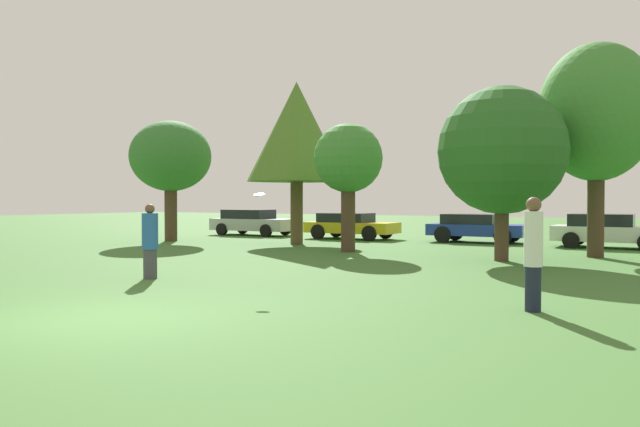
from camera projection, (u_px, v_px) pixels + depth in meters
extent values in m
plane|color=#3D6B2D|center=(95.00, 320.00, 9.64)|extent=(120.00, 120.00, 0.00)
cylinder|color=#3F3F47|center=(150.00, 264.00, 14.59)|extent=(0.32, 0.32, 0.69)
cylinder|color=#2659A5|center=(150.00, 231.00, 14.57)|extent=(0.37, 0.37, 0.85)
sphere|color=brown|center=(150.00, 209.00, 14.56)|extent=(0.22, 0.22, 0.22)
cylinder|color=#191E33|center=(533.00, 289.00, 10.33)|extent=(0.26, 0.26, 0.75)
cylinder|color=silver|center=(533.00, 239.00, 10.31)|extent=(0.31, 0.31, 0.92)
sphere|color=brown|center=(534.00, 204.00, 10.29)|extent=(0.25, 0.25, 0.25)
cylinder|color=#19B2D8|center=(259.00, 195.00, 12.96)|extent=(0.23, 0.22, 0.08)
cylinder|color=#473323|center=(171.00, 210.00, 27.69)|extent=(0.55, 0.55, 2.80)
ellipsoid|color=#33702D|center=(171.00, 156.00, 27.63)|extent=(3.60, 3.60, 3.13)
cylinder|color=brown|center=(297.00, 213.00, 25.87)|extent=(0.52, 0.52, 2.61)
cone|color=#4C7528|center=(297.00, 132.00, 25.79)|extent=(4.13, 4.13, 4.13)
cylinder|color=#473323|center=(348.00, 214.00, 22.02)|extent=(0.51, 0.51, 2.65)
sphere|color=#3D7F33|center=(348.00, 158.00, 21.97)|extent=(2.45, 2.45, 2.45)
cylinder|color=#473323|center=(502.00, 223.00, 18.77)|extent=(0.42, 0.42, 2.28)
sphere|color=#286023|center=(502.00, 150.00, 18.72)|extent=(3.86, 3.86, 3.86)
cylinder|color=#473323|center=(596.00, 200.00, 19.91)|extent=(0.52, 0.52, 3.66)
ellipsoid|color=#3D7F33|center=(597.00, 112.00, 19.84)|extent=(3.60, 3.60, 4.42)
cube|color=#B2B2B7|center=(254.00, 224.00, 32.20)|extent=(4.48, 1.84, 0.60)
cube|color=black|center=(248.00, 214.00, 32.36)|extent=(2.47, 1.60, 0.46)
cylinder|color=black|center=(285.00, 229.00, 32.30)|extent=(0.63, 0.22, 0.63)
cylinder|color=black|center=(266.00, 231.00, 30.76)|extent=(0.63, 0.22, 0.63)
cylinder|color=black|center=(243.00, 228.00, 33.66)|extent=(0.63, 0.22, 0.63)
cylinder|color=black|center=(222.00, 229.00, 32.12)|extent=(0.63, 0.22, 0.63)
cube|color=gold|center=(352.00, 227.00, 29.16)|extent=(4.28, 1.89, 0.50)
cube|color=black|center=(346.00, 218.00, 29.31)|extent=(2.36, 1.64, 0.43)
cylinder|color=black|center=(386.00, 232.00, 29.31)|extent=(0.69, 0.19, 0.69)
cylinder|color=black|center=(369.00, 233.00, 27.72)|extent=(0.69, 0.19, 0.69)
cylinder|color=black|center=(336.00, 230.00, 30.61)|extent=(0.69, 0.19, 0.69)
cylinder|color=black|center=(318.00, 232.00, 29.02)|extent=(0.69, 0.19, 0.69)
cube|color=#1E389E|center=(478.00, 230.00, 26.79)|extent=(4.11, 1.86, 0.49)
cube|color=black|center=(471.00, 219.00, 26.94)|extent=(2.27, 1.62, 0.43)
cylinder|color=black|center=(512.00, 234.00, 26.95)|extent=(0.71, 0.18, 0.71)
cylinder|color=black|center=(502.00, 236.00, 25.39)|extent=(0.71, 0.18, 0.71)
cylinder|color=black|center=(455.00, 233.00, 28.20)|extent=(0.71, 0.18, 0.71)
cylinder|color=black|center=(443.00, 235.00, 26.64)|extent=(0.71, 0.18, 0.71)
cube|color=silver|center=(610.00, 234.00, 23.81)|extent=(4.14, 1.94, 0.57)
cube|color=black|center=(601.00, 220.00, 23.95)|extent=(2.29, 1.69, 0.47)
cylinder|color=black|center=(577.00, 237.00, 25.26)|extent=(0.63, 0.21, 0.62)
cylinder|color=black|center=(571.00, 240.00, 23.63)|extent=(0.63, 0.21, 0.62)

